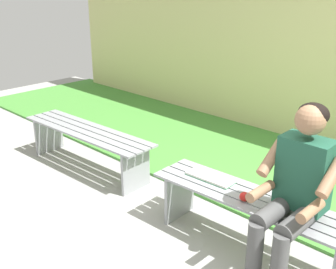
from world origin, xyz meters
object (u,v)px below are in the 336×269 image
object	(u,v)px
bench_near	(251,210)
apple	(244,197)
book_open	(210,178)
person_seated	(294,190)
bench_far	(87,139)

from	to	relation	value
bench_near	apple	xyz separation A→B (m)	(0.01, 0.09, 0.15)
apple	book_open	size ratio (longest dim) A/B	0.17
person_seated	book_open	size ratio (longest dim) A/B	3.02
person_seated	apple	size ratio (longest dim) A/B	17.50
person_seated	book_open	bearing A→B (deg)	-8.66
bench_near	bench_far	distance (m)	2.11
bench_far	person_seated	bearing A→B (deg)	177.66
bench_near	person_seated	xyz separation A→B (m)	(-0.37, 0.10, 0.35)
bench_far	apple	xyz separation A→B (m)	(-2.10, 0.09, 0.15)
bench_near	book_open	world-z (taller)	book_open
bench_near	bench_far	size ratio (longest dim) A/B	0.96
bench_near	apple	world-z (taller)	apple
bench_near	person_seated	size ratio (longest dim) A/B	1.33
apple	bench_near	bearing A→B (deg)	-98.64
bench_near	book_open	distance (m)	0.44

